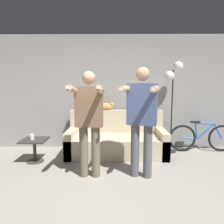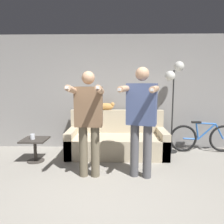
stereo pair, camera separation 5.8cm
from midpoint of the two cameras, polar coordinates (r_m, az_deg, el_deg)
ground_plane at (r=2.96m, az=-2.83°, el=-23.59°), size 16.00×16.00×0.00m
wall_back at (r=5.08m, az=-0.80°, el=5.13°), size 10.00×0.05×2.60m
couch at (r=4.71m, az=1.63°, el=-7.72°), size 2.07×0.88×0.92m
person_left at (r=3.48m, az=-5.66°, el=-1.30°), size 0.51×0.68×1.71m
person_right at (r=3.47m, az=8.14°, el=-0.65°), size 0.65×0.77×1.77m
cat at (r=4.89m, az=-1.15°, el=1.48°), size 0.47×0.14×0.17m
floor_lamp at (r=4.89m, az=16.25°, el=8.17°), size 0.39×0.26×1.98m
side_table at (r=4.53m, az=-19.13°, el=-8.18°), size 0.47×0.47×0.45m
cup at (r=4.48m, az=-19.71°, el=-6.08°), size 0.09×0.09×0.10m
bicycle at (r=5.27m, az=22.97°, el=-6.22°), size 1.47×0.07×0.69m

